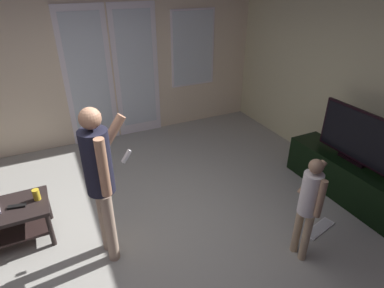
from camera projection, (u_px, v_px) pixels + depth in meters
ground_plane at (137, 246)px, 3.38m from camera, size 6.21×5.45×0.02m
wall_back_with_doors at (84, 60)px, 4.90m from camera, size 6.21×0.09×2.83m
wall_right_plain at (371, 80)px, 3.88m from camera, size 0.06×5.45×2.80m
tv_stand at (347, 178)px, 4.05m from camera, size 0.46×1.64×0.50m
flat_screen_tv at (358, 137)px, 3.78m from camera, size 0.08×1.03×0.66m
person_adult at (100, 175)px, 2.85m from camera, size 0.49×0.47×1.60m
person_child at (309, 201)px, 2.96m from camera, size 0.39×0.30×1.13m
loose_keyboard at (319, 229)px, 3.58m from camera, size 0.46×0.23×0.02m
cup_near_edge at (36, 195)px, 3.33m from camera, size 0.07×0.07×0.12m
tv_remote_black at (17, 206)px, 3.24m from camera, size 0.18×0.08×0.02m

